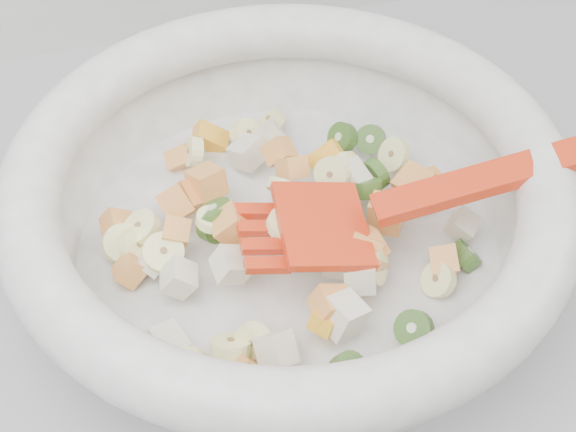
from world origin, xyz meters
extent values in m
cylinder|color=white|center=(-0.08, 1.43, 0.91)|extent=(0.31, 0.31, 0.02)
torus|color=white|center=(-0.08, 1.43, 0.98)|extent=(0.38, 0.38, 0.04)
cylinder|color=#F6F8A5|center=(-0.13, 1.44, 0.96)|extent=(0.02, 0.02, 0.01)
cylinder|color=#F6F8A5|center=(-0.09, 1.54, 0.93)|extent=(0.03, 0.03, 0.03)
cylinder|color=#F6F8A5|center=(0.01, 1.49, 0.94)|extent=(0.02, 0.04, 0.03)
cylinder|color=#F6F8A5|center=(-0.20, 1.45, 0.93)|extent=(0.04, 0.04, 0.03)
cylinder|color=#F6F8A5|center=(-0.07, 1.40, 0.95)|extent=(0.02, 0.03, 0.03)
cylinder|color=#F6F8A5|center=(-0.15, 1.33, 0.92)|extent=(0.02, 0.04, 0.03)
cylinder|color=#F6F8A5|center=(-0.05, 1.46, 0.96)|extent=(0.03, 0.03, 0.03)
cylinder|color=#F6F8A5|center=(-0.08, 1.45, 0.96)|extent=(0.03, 0.03, 0.03)
cylinder|color=#F6F8A5|center=(-0.13, 1.52, 0.94)|extent=(0.02, 0.03, 0.03)
cylinder|color=#F6F8A5|center=(-0.17, 1.35, 0.92)|extent=(0.04, 0.02, 0.03)
cylinder|color=#F6F8A5|center=(-0.17, 1.43, 0.94)|extent=(0.04, 0.04, 0.02)
cylinder|color=#F6F8A5|center=(-0.14, 1.35, 0.93)|extent=(0.03, 0.03, 0.03)
cylinder|color=#F6F8A5|center=(-0.07, 1.55, 0.93)|extent=(0.03, 0.03, 0.02)
cylinder|color=#F6F8A5|center=(-0.13, 1.35, 0.93)|extent=(0.03, 0.02, 0.03)
cylinder|color=#F6F8A5|center=(-0.04, 1.38, 0.95)|extent=(0.03, 0.03, 0.03)
cylinder|color=#F6F8A5|center=(-0.18, 1.46, 0.94)|extent=(0.03, 0.03, 0.02)
cylinder|color=#F6F8A5|center=(-0.03, 1.47, 0.95)|extent=(0.02, 0.03, 0.03)
cylinder|color=#F6F8A5|center=(0.00, 1.37, 0.93)|extent=(0.03, 0.03, 0.03)
cylinder|color=#F6F8A5|center=(-0.19, 1.45, 0.93)|extent=(0.03, 0.03, 0.03)
cylinder|color=#F6F8A5|center=(-0.09, 1.41, 0.96)|extent=(0.03, 0.03, 0.02)
cube|color=#EC9A4A|center=(-0.12, 1.43, 0.96)|extent=(0.03, 0.02, 0.03)
cube|color=#EC9A4A|center=(0.03, 1.45, 0.93)|extent=(0.03, 0.02, 0.03)
cube|color=#EC9A4A|center=(-0.05, 1.38, 0.94)|extent=(0.04, 0.04, 0.03)
cube|color=#EC9A4A|center=(0.01, 1.38, 0.93)|extent=(0.02, 0.03, 0.03)
cube|color=#EC9A4A|center=(-0.07, 1.50, 0.95)|extent=(0.03, 0.03, 0.03)
cube|color=#EC9A4A|center=(-0.05, 1.39, 0.94)|extent=(0.03, 0.03, 0.03)
cube|color=#EC9A4A|center=(-0.19, 1.43, 0.93)|extent=(0.03, 0.02, 0.03)
cube|color=#EC9A4A|center=(-0.14, 1.48, 0.94)|extent=(0.03, 0.03, 0.03)
cube|color=#EC9A4A|center=(-0.08, 1.36, 0.94)|extent=(0.03, 0.02, 0.03)
cube|color=#EC9A4A|center=(-0.15, 1.48, 0.94)|extent=(0.03, 0.03, 0.04)
cube|color=#EC9A4A|center=(-0.16, 1.44, 0.95)|extent=(0.02, 0.03, 0.02)
cube|color=#EC9A4A|center=(-0.07, 1.47, 0.95)|extent=(0.02, 0.03, 0.03)
cube|color=#EC9A4A|center=(-0.13, 1.48, 0.95)|extent=(0.03, 0.03, 0.03)
cube|color=#EC9A4A|center=(-0.20, 1.47, 0.93)|extent=(0.02, 0.02, 0.03)
cube|color=#EC9A4A|center=(-0.14, 1.53, 0.93)|extent=(0.03, 0.02, 0.03)
cube|color=#EC9A4A|center=(-0.14, 1.33, 0.93)|extent=(0.03, 0.03, 0.03)
cube|color=#EC9A4A|center=(-0.05, 1.39, 0.95)|extent=(0.03, 0.03, 0.03)
cube|color=#EC9A4A|center=(-0.02, 1.42, 0.94)|extent=(0.03, 0.03, 0.03)
cube|color=#EC9A4A|center=(-0.04, 1.39, 0.95)|extent=(0.03, 0.03, 0.03)
cube|color=#EC9A4A|center=(0.02, 1.45, 0.94)|extent=(0.04, 0.03, 0.03)
cylinder|color=#64AE3A|center=(-0.05, 1.42, 0.95)|extent=(0.02, 0.03, 0.03)
cylinder|color=#64AE3A|center=(-0.03, 1.33, 0.93)|extent=(0.03, 0.03, 0.02)
cylinder|color=#64AE3A|center=(-0.02, 1.52, 0.93)|extent=(0.03, 0.03, 0.03)
cylinder|color=#64AE3A|center=(-0.08, 1.32, 0.93)|extent=(0.03, 0.03, 0.02)
cylinder|color=#64AE3A|center=(0.03, 1.39, 0.92)|extent=(0.03, 0.03, 0.03)
cylinder|color=#64AE3A|center=(-0.13, 1.44, 0.95)|extent=(0.03, 0.03, 0.03)
cylinder|color=#64AE3A|center=(-0.01, 1.47, 0.94)|extent=(0.02, 0.03, 0.03)
cylinder|color=#64AE3A|center=(-0.13, 1.44, 0.95)|extent=(0.03, 0.03, 0.03)
cylinder|color=#64AE3A|center=(0.00, 1.51, 0.93)|extent=(0.03, 0.03, 0.02)
cylinder|color=#64AE3A|center=(-0.02, 1.45, 0.94)|extent=(0.03, 0.03, 0.03)
cube|color=beige|center=(-0.06, 1.39, 0.95)|extent=(0.03, 0.03, 0.03)
cube|color=beige|center=(-0.05, 1.37, 0.95)|extent=(0.02, 0.03, 0.02)
cube|color=beige|center=(-0.07, 1.35, 0.94)|extent=(0.03, 0.03, 0.03)
cube|color=beige|center=(-0.18, 1.37, 0.93)|extent=(0.03, 0.03, 0.03)
cube|color=beige|center=(-0.09, 1.52, 0.93)|extent=(0.03, 0.03, 0.03)
cube|color=beige|center=(-0.12, 1.34, 0.94)|extent=(0.03, 0.03, 0.03)
cube|color=beige|center=(-0.03, 1.46, 0.95)|extent=(0.03, 0.03, 0.03)
cube|color=beige|center=(-0.13, 1.40, 0.94)|extent=(0.03, 0.03, 0.03)
cube|color=beige|center=(-0.16, 1.41, 0.94)|extent=(0.03, 0.02, 0.03)
cube|color=beige|center=(-0.18, 1.43, 0.93)|extent=(0.02, 0.03, 0.03)
cube|color=beige|center=(-0.07, 1.53, 0.94)|extent=(0.03, 0.03, 0.03)
cube|color=beige|center=(0.03, 1.41, 0.93)|extent=(0.03, 0.03, 0.02)
cube|color=orange|center=(-0.04, 1.49, 0.94)|extent=(0.03, 0.02, 0.03)
cube|color=orange|center=(-0.08, 1.35, 0.94)|extent=(0.03, 0.03, 0.02)
cube|color=orange|center=(-0.12, 1.55, 0.93)|extent=(0.03, 0.02, 0.03)
cube|color=red|center=(-0.07, 1.40, 0.97)|extent=(0.06, 0.07, 0.02)
cube|color=red|center=(-0.11, 1.43, 0.96)|extent=(0.03, 0.01, 0.01)
cube|color=red|center=(-0.11, 1.41, 0.96)|extent=(0.03, 0.01, 0.01)
cube|color=red|center=(-0.11, 1.40, 0.96)|extent=(0.03, 0.01, 0.01)
cube|color=red|center=(-0.11, 1.38, 0.96)|extent=(0.03, 0.01, 0.01)
cube|color=red|center=(0.07, 1.40, 0.99)|extent=(0.21, 0.04, 0.05)
camera|label=1|loc=(-0.19, 1.04, 1.38)|focal=55.00mm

